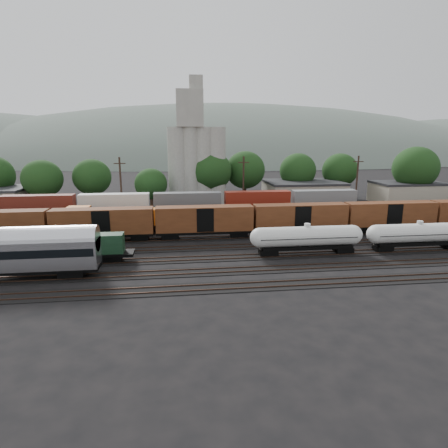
{
  "coord_description": "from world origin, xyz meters",
  "views": [
    {
      "loc": [
        -1.14,
        -51.9,
        15.45
      ],
      "look_at": [
        5.58,
        2.0,
        3.0
      ],
      "focal_mm": 30.0,
      "sensor_mm": 36.0,
      "label": 1
    }
  ],
  "objects": [
    {
      "name": "orange_locomotive",
      "position": [
        -12.84,
        10.0,
        2.5
      ],
      "size": [
        17.52,
        2.92,
        4.38
      ],
      "color": "black",
      "rests_on": "ground"
    },
    {
      "name": "tank_car_a",
      "position": [
        15.95,
        -5.0,
        2.44
      ],
      "size": [
        15.54,
        2.78,
        4.07
      ],
      "color": "silver",
      "rests_on": "ground"
    },
    {
      "name": "boxcar_string",
      "position": [
        -4.8,
        5.0,
        3.12
      ],
      "size": [
        153.6,
        2.9,
        4.2
      ],
      "color": "black",
      "rests_on": "ground"
    },
    {
      "name": "green_locomotive",
      "position": [
        -15.31,
        -5.0,
        2.31
      ],
      "size": [
        15.13,
        2.67,
        4.0
      ],
      "color": "black",
      "rests_on": "ground"
    },
    {
      "name": "ground",
      "position": [
        0.0,
        0.0,
        0.0
      ],
      "size": [
        600.0,
        600.0,
        0.0
      ],
      "primitive_type": "plane",
      "color": "black"
    },
    {
      "name": "tree_band",
      "position": [
        2.93,
        36.99,
        7.25
      ],
      "size": [
        163.34,
        19.59,
        13.6
      ],
      "color": "black",
      "rests_on": "ground"
    },
    {
      "name": "industrial_sheds",
      "position": [
        6.63,
        35.25,
        2.56
      ],
      "size": [
        119.38,
        17.26,
        5.1
      ],
      "color": "#9E937F",
      "rests_on": "ground"
    },
    {
      "name": "grain_silo",
      "position": [
        3.28,
        36.0,
        11.26
      ],
      "size": [
        13.4,
        5.0,
        29.0
      ],
      "color": "#9E9B91",
      "rests_on": "ground"
    },
    {
      "name": "container_wall",
      "position": [
        -0.47,
        15.0,
        2.88
      ],
      "size": [
        165.6,
        2.6,
        5.8
      ],
      "color": "black",
      "rests_on": "ground"
    },
    {
      "name": "tracks",
      "position": [
        0.0,
        0.0,
        0.05
      ],
      "size": [
        180.0,
        33.2,
        0.2
      ],
      "color": "black",
      "rests_on": "ground"
    },
    {
      "name": "distant_hills",
      "position": [
        23.92,
        260.0,
        -20.56
      ],
      "size": [
        860.0,
        286.0,
        130.0
      ],
      "color": "#59665B",
      "rests_on": "ground"
    },
    {
      "name": "tank_car_b",
      "position": [
        32.19,
        -5.0,
        2.4
      ],
      "size": [
        15.26,
        2.73,
        4.0
      ],
      "color": "silver",
      "rests_on": "ground"
    },
    {
      "name": "utility_poles",
      "position": [
        0.0,
        22.0,
        6.21
      ],
      "size": [
        122.2,
        0.36,
        12.0
      ],
      "color": "black",
      "rests_on": "ground"
    }
  ]
}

